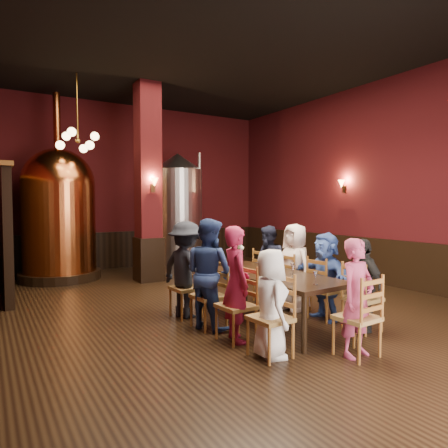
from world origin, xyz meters
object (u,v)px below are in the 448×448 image
person_1 (236,284)px  copper_kettle (59,212)px  person_0 (270,303)px  person_2 (209,273)px  rose_vase (238,249)px  steel_vessel (178,212)px  dining_table (269,277)px

person_1 → copper_kettle: bearing=25.6°
copper_kettle → person_1: bearing=-77.2°
person_0 → person_2: (-0.08, 1.33, 0.15)m
rose_vase → person_2: bearing=-143.0°
copper_kettle → steel_vessel: copper_kettle is taller
steel_vessel → copper_kettle: bearing=174.9°
person_1 → steel_vessel: steel_vessel is taller
person_1 → dining_table: bearing=-52.5°
person_1 → rose_vase: 1.69m
steel_vessel → person_1: bearing=-106.9°
person_1 → rose_vase: bearing=-20.9°
person_1 → person_0: bearing=-163.7°
dining_table → person_1: bearing=-158.8°
person_1 → copper_kettle: copper_kettle is taller
person_2 → rose_vase: 1.23m
copper_kettle → steel_vessel: 2.92m
person_2 → steel_vessel: bearing=-37.8°
person_1 → copper_kettle: (-1.28, 5.63, 0.83)m
rose_vase → steel_vessel: bearing=80.0°
dining_table → person_0: size_ratio=1.95×
steel_vessel → rose_vase: bearing=-100.0°
person_2 → copper_kettle: (-1.24, 4.97, 0.79)m
person_2 → steel_vessel: 5.06m
dining_table → rose_vase: bearing=80.9°
person_1 → person_2: person_2 is taller
dining_table → person_1: (-0.83, -0.38, 0.06)m
person_0 → copper_kettle: bearing=29.3°
person_0 → person_1: (-0.04, 0.67, 0.12)m
dining_table → steel_vessel: bearing=77.4°
person_1 → person_2: 0.66m
dining_table → person_2: bearing=158.8°
person_2 → rose_vase: (0.97, 0.73, 0.22)m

